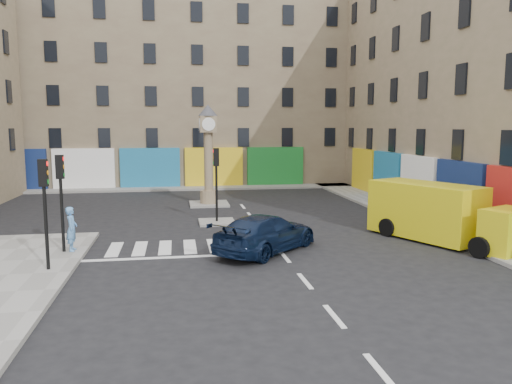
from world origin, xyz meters
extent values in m
plane|color=black|center=(0.00, 0.00, 0.00)|extent=(120.00, 120.00, 0.00)
cube|color=gray|center=(8.70, 10.00, 0.07)|extent=(2.60, 30.00, 0.15)
cube|color=gray|center=(-4.00, 22.20, 0.07)|extent=(32.00, 2.40, 0.15)
cube|color=gray|center=(-2.00, 8.00, 0.06)|extent=(1.80, 1.80, 0.12)
cube|color=gray|center=(-2.00, 14.00, 0.06)|extent=(2.40, 2.40, 0.12)
cube|color=#91795F|center=(15.00, 10.00, 8.00)|extent=(10.00, 30.00, 16.00)
cube|color=#7F7154|center=(-4.00, 28.00, 8.50)|extent=(32.00, 10.00, 17.00)
cylinder|color=black|center=(-8.30, 0.20, 1.55)|extent=(0.12, 0.12, 2.80)
cube|color=black|center=(-8.30, 0.20, 3.40)|extent=(0.28, 0.22, 0.90)
cylinder|color=black|center=(-8.30, 2.60, 1.55)|extent=(0.12, 0.12, 2.80)
cube|color=black|center=(-8.30, 2.60, 3.40)|extent=(0.28, 0.22, 0.90)
cylinder|color=black|center=(-2.00, 8.00, 1.52)|extent=(0.12, 0.12, 2.80)
cube|color=black|center=(-2.00, 8.00, 3.37)|extent=(0.28, 0.22, 0.90)
cylinder|color=#91795F|center=(-2.00, 14.00, 0.52)|extent=(1.10, 1.10, 0.80)
cylinder|color=#91795F|center=(-2.00, 14.00, 2.72)|extent=(0.56, 0.56, 3.60)
cube|color=#91795F|center=(-2.00, 14.00, 5.02)|extent=(1.00, 1.00, 1.00)
cylinder|color=white|center=(-2.00, 13.48, 5.02)|extent=(0.80, 0.06, 0.80)
cone|color=#333338|center=(-2.00, 14.00, 5.87)|extent=(1.20, 1.20, 0.70)
imported|color=black|center=(-0.56, 1.93, 0.74)|extent=(5.05, 5.10, 1.48)
cube|color=yellow|center=(6.75, 3.09, 1.27)|extent=(3.88, 5.29, 2.34)
cube|color=yellow|center=(8.27, -0.24, 0.97)|extent=(2.27, 1.91, 1.73)
cube|color=black|center=(8.29, -0.29, 1.37)|extent=(1.95, 1.55, 0.71)
cylinder|color=black|center=(7.17, -0.30, 0.41)|extent=(0.57, 0.85, 0.81)
cylinder|color=black|center=(9.02, 0.55, 0.41)|extent=(0.57, 0.85, 0.81)
cylinder|color=black|center=(5.31, 3.78, 0.41)|extent=(0.57, 0.85, 0.81)
cylinder|color=black|center=(7.17, 4.62, 0.41)|extent=(0.57, 0.85, 0.81)
imported|color=#578DC8|center=(-8.00, 2.70, 1.01)|extent=(0.43, 0.64, 1.71)
camera|label=1|loc=(-3.98, -16.96, 4.94)|focal=35.00mm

